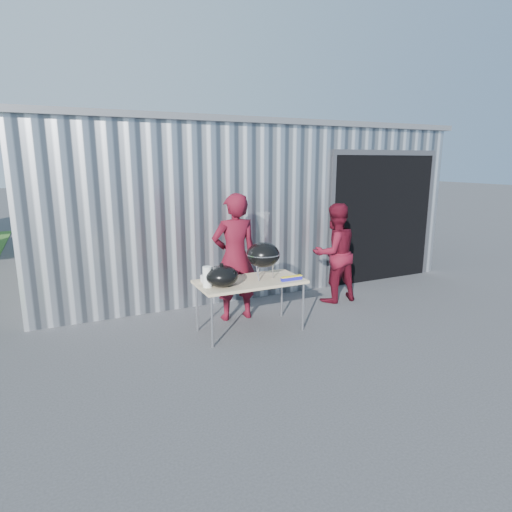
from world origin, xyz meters
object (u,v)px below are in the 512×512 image
kettle_grill (263,250)px  person_cook (235,257)px  person_bystander (334,253)px  folding_table (250,283)px

kettle_grill → person_cook: (-0.21, 0.54, -0.20)m
person_cook → person_bystander: person_cook is taller
kettle_grill → person_bystander: person_bystander is taller
kettle_grill → person_bystander: (1.66, 0.60, -0.31)m
kettle_grill → person_cook: 0.61m
person_cook → person_bystander: (1.87, 0.05, -0.12)m
person_cook → person_bystander: bearing=-175.4°
person_bystander → folding_table: bearing=17.5°
kettle_grill → person_bystander: bearing=19.7°
folding_table → kettle_grill: (0.21, 0.02, 0.45)m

